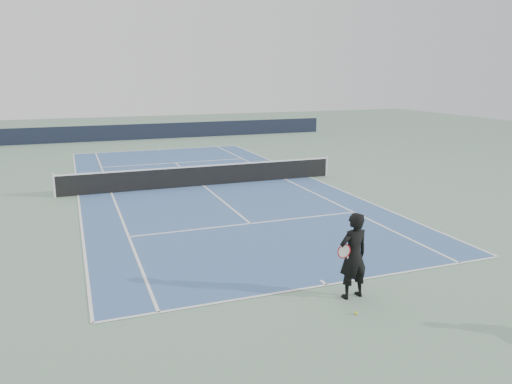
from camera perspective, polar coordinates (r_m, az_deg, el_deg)
name	(u,v)px	position (r m, az deg, el deg)	size (l,w,h in m)	color
ground	(203,186)	(23.19, -6.04, 0.71)	(80.00, 80.00, 0.00)	gray
court_surface	(203,186)	(23.19, -6.04, 0.73)	(10.97, 23.77, 0.01)	#3D5E91
tennis_net	(203,175)	(23.09, -6.07, 1.93)	(12.90, 0.10, 1.07)	silver
windscreen_far	(145,132)	(40.45, -12.54, 6.76)	(30.00, 0.25, 1.20)	black
tennis_player	(353,256)	(11.68, 11.05, -7.15)	(0.86, 0.63, 2.04)	black
tennis_ball	(356,313)	(11.27, 11.34, -13.41)	(0.07, 0.07, 0.07)	#C9D62B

